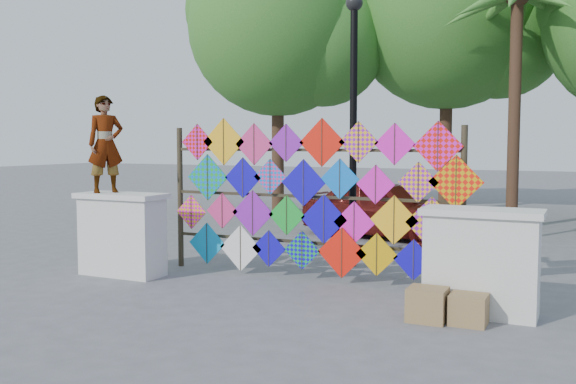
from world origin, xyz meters
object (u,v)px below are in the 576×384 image
at_px(kite_rack, 311,199).
at_px(lamppost, 353,104).
at_px(sedan, 385,208).
at_px(vendor_woman, 106,144).

distance_m(kite_rack, lamppost, 1.96).
bearing_deg(sedan, kite_rack, -164.51).
xyz_separation_m(vendor_woman, sedan, (2.86, 5.49, -1.40)).
xyz_separation_m(kite_rack, lamppost, (0.20, 1.27, 1.47)).
bearing_deg(vendor_woman, sedan, 7.21).
relative_size(kite_rack, sedan, 1.34).
bearing_deg(sedan, lamppost, -159.97).
xyz_separation_m(kite_rack, sedan, (-0.22, 4.57, -0.59)).
height_order(kite_rack, sedan, kite_rack).
bearing_deg(lamppost, sedan, 97.32).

